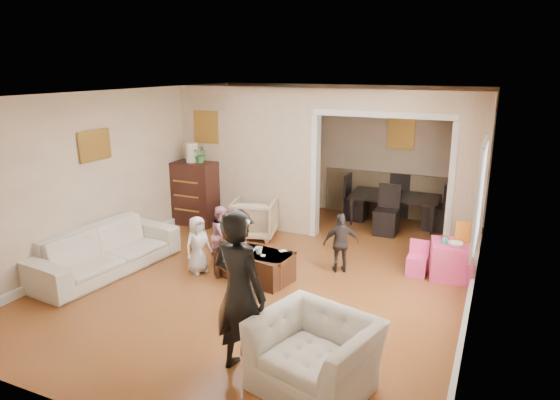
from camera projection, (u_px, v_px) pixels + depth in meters
The scene contains 27 objects.
floor at pixel (274, 271), 7.35m from camera, with size 7.00×7.00×0.00m, color #965626.
partition_left at pixel (248, 158), 9.13m from camera, with size 2.75×0.18×2.60m, color beige.
partition_right at pixel (469, 177), 7.60m from camera, with size 0.55×0.18×2.60m, color beige.
partition_header at pixel (384, 100), 7.85m from camera, with size 2.22×0.18×0.35m, color beige.
window_pane at pixel (480, 196), 5.50m from camera, with size 0.03×0.95×1.10m, color white.
framed_art_partition at pixel (206, 127), 9.23m from camera, with size 0.45×0.03×0.55m, color brown.
framed_art_sofa_wall at pixel (95, 145), 7.43m from camera, with size 0.03×0.55×0.40m, color brown.
framed_art_alcove at pixel (401, 133), 9.48m from camera, with size 0.45×0.03×0.55m, color brown.
sofa at pixel (106, 250), 7.26m from camera, with size 2.26×0.88×0.66m, color beige.
armchair_back at pixel (254, 218), 8.74m from camera, with size 0.74×0.76×0.69m, color tan.
armchair_front at pixel (315, 354), 4.62m from camera, with size 1.07×0.93×0.69m, color beige.
dresser at pixel (194, 193), 9.43m from camera, with size 0.88×0.49×1.21m, color black.
table_lamp at pixel (192, 153), 9.22m from camera, with size 0.22×0.22×0.36m, color #FFF1CF.
potted_plant at pixel (201, 154), 9.15m from camera, with size 0.29×0.25×0.32m, color #357333.
coffee_table at pixel (254, 265), 7.05m from camera, with size 1.09×0.54×0.41m, color #331810.
coffee_cup at pixel (259, 250), 6.90m from camera, with size 0.11×0.11×0.10m, color silver.
play_table at pixel (451, 260), 7.07m from camera, with size 0.55×0.55×0.53m, color #E63C7D.
cereal_box at pixel (463, 232), 7.00m from camera, with size 0.20×0.07×0.30m, color gold.
cyan_cup at pixel (445, 240), 6.98m from camera, with size 0.08×0.08×0.08m, color #22A9AD.
toy_block at pixel (445, 237), 7.14m from camera, with size 0.08×0.06×0.05m, color red.
play_bowl at pixel (455, 244), 6.86m from camera, with size 0.21×0.21×0.05m, color white.
dining_table at pixel (394, 210), 9.45m from camera, with size 1.65×0.92×0.58m, color black.
adult_person at pixel (239, 293), 4.73m from camera, with size 0.62×0.41×1.69m, color black.
child_kneel_a at pixel (198, 245), 7.20m from camera, with size 0.42×0.27×0.86m, color silver.
child_kneel_b at pixel (222, 235), 7.53m from camera, with size 0.45×0.35×0.92m, color #C77C8F.
child_toddler at pixel (341, 243), 7.23m from camera, with size 0.52×0.22×0.89m, color black.
craft_papers at pixel (258, 249), 7.09m from camera, with size 0.75×0.40×0.00m.
Camera 1 is at (2.89, -6.17, 2.96)m, focal length 31.60 mm.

